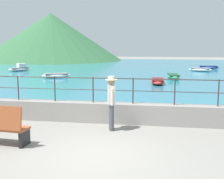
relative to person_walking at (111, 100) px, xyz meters
name	(u,v)px	position (x,y,z in m)	size (l,w,h in m)	color
ground_plane	(92,155)	(-0.11, -2.25, -0.98)	(120.00, 120.00, 0.00)	gray
promenade_wall	(113,113)	(-0.11, 0.95, -0.63)	(20.00, 0.56, 0.70)	gray
railing	(113,86)	(-0.11, 0.95, 0.33)	(18.44, 0.04, 0.90)	#383330
lake_water	(146,69)	(-0.11, 23.59, -0.95)	(64.00, 44.32, 0.06)	teal
hill_main	(51,37)	(-17.12, 39.90, 3.03)	(24.31, 24.31, 8.01)	#33663D
person_walking	(111,100)	(0.00, 0.00, 0.00)	(0.38, 0.55, 1.75)	#4C4C56
boat_0	(20,68)	(-12.65, 19.03, -0.65)	(2.13, 2.37, 0.76)	white
boat_2	(173,76)	(2.54, 14.57, -0.72)	(1.14, 2.38, 0.36)	#338C59
boat_3	(158,81)	(1.35, 11.15, -0.72)	(0.95, 2.32, 0.36)	red
boat_4	(56,75)	(-6.83, 13.74, -0.72)	(2.46, 1.86, 0.36)	white
boat_6	(208,67)	(6.72, 24.64, -0.72)	(2.33, 0.98, 0.36)	#2D4C9E
boat_7	(200,69)	(5.46, 21.53, -0.72)	(2.47, 1.60, 0.36)	white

